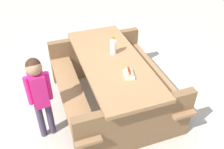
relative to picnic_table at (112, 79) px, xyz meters
name	(u,v)px	position (x,y,z in m)	size (l,w,h in m)	color
ground_plane	(112,104)	(0.00, 0.00, -0.44)	(30.00, 30.00, 0.00)	#ADA599
picnic_table	(112,79)	(0.00, 0.00, 0.00)	(2.02, 1.69, 0.75)	olive
soda_bottle	(113,46)	(-0.13, 0.09, 0.42)	(0.08, 0.08, 0.25)	silver
hotdog_tray	(129,73)	(0.37, 0.01, 0.34)	(0.21, 0.17, 0.08)	white
child_in_coat	(39,90)	(0.06, -0.96, 0.27)	(0.18, 0.27, 1.11)	#3F334C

